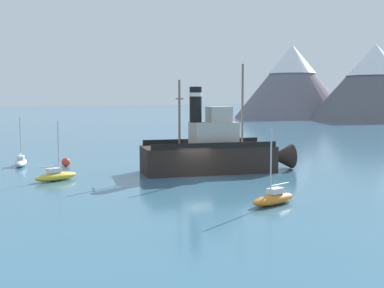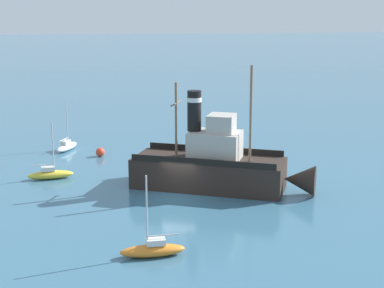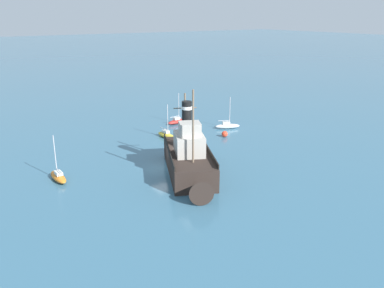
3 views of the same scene
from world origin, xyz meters
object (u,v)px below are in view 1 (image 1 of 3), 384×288
(sailboat_orange, at_px, (274,198))
(sailboat_yellow, at_px, (56,176))
(sailboat_white, at_px, (21,162))
(mooring_buoy, at_px, (66,162))
(old_tugboat, at_px, (215,152))

(sailboat_orange, bearing_deg, sailboat_yellow, -158.53)
(sailboat_white, height_order, mooring_buoy, sailboat_white)
(sailboat_white, xyz_separation_m, mooring_buoy, (3.16, 3.31, 0.01))
(mooring_buoy, bearing_deg, old_tugboat, 36.60)
(sailboat_yellow, distance_m, sailboat_orange, 18.68)
(sailboat_yellow, bearing_deg, old_tugboat, 69.49)
(sailboat_orange, relative_size, mooring_buoy, 5.65)
(old_tugboat, xyz_separation_m, sailboat_white, (-15.21, -12.26, -1.40))
(old_tugboat, distance_m, sailboat_orange, 14.06)
(old_tugboat, height_order, mooring_buoy, old_tugboat)
(sailboat_orange, distance_m, mooring_buoy, 24.61)
(sailboat_orange, xyz_separation_m, mooring_buoy, (-24.48, -2.54, 0.01))
(old_tugboat, height_order, sailboat_orange, old_tugboat)
(old_tugboat, xyz_separation_m, sailboat_orange, (12.43, -6.41, -1.40))
(sailboat_yellow, xyz_separation_m, mooring_buoy, (-7.09, 4.30, 0.01))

